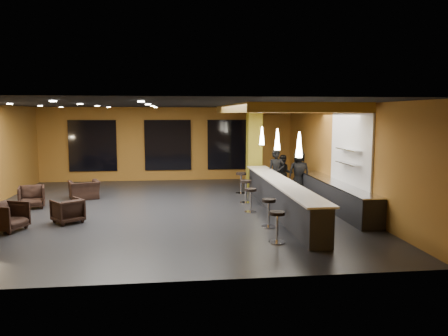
{
  "coord_description": "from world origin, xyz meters",
  "views": [
    {
      "loc": [
        0.22,
        -14.54,
        3.18
      ],
      "look_at": [
        2.0,
        0.5,
        1.3
      ],
      "focal_mm": 35.0,
      "sensor_mm": 36.0,
      "label": 1
    }
  ],
  "objects": [
    {
      "name": "window_center",
      "position": [
        0.0,
        6.44,
        1.7
      ],
      "size": [
        2.2,
        0.06,
        2.4
      ],
      "primitive_type": "cube",
      "color": "black",
      "rests_on": "wall_back"
    },
    {
      "name": "bar_stool_1",
      "position": [
        2.89,
        -2.74,
        0.52
      ],
      "size": [
        0.41,
        0.41,
        0.81
      ],
      "rotation": [
        0.0,
        0.0,
        0.19
      ],
      "color": "silver",
      "rests_on": "floor"
    },
    {
      "name": "pendant_1",
      "position": [
        3.65,
        -0.5,
        2.35
      ],
      "size": [
        0.2,
        0.2,
        0.7
      ],
      "primitive_type": "cone",
      "color": "white",
      "rests_on": "wood_soffit"
    },
    {
      "name": "armchair_c",
      "position": [
        -4.56,
        0.7,
        0.38
      ],
      "size": [
        1.0,
        1.01,
        0.76
      ],
      "primitive_type": "imported",
      "rotation": [
        0.0,
        0.0,
        0.25
      ],
      "color": "black",
      "rests_on": "floor"
    },
    {
      "name": "wall_shelf_lower",
      "position": [
        5.82,
        -1.2,
        1.6
      ],
      "size": [
        0.3,
        1.5,
        0.03
      ],
      "primitive_type": "cube",
      "color": "silver",
      "rests_on": "wall_right"
    },
    {
      "name": "bar_top",
      "position": [
        3.65,
        -1.0,
        1.02
      ],
      "size": [
        0.78,
        8.1,
        0.05
      ],
      "primitive_type": "cube",
      "color": "white",
      "rests_on": "bar_counter"
    },
    {
      "name": "column",
      "position": [
        3.65,
        3.6,
        1.75
      ],
      "size": [
        0.6,
        0.6,
        3.5
      ],
      "primitive_type": "cube",
      "color": "olive",
      "rests_on": "floor"
    },
    {
      "name": "bar_stool_0",
      "position": [
        2.76,
        -4.26,
        0.51
      ],
      "size": [
        0.4,
        0.4,
        0.79
      ],
      "rotation": [
        0.0,
        0.0,
        0.15
      ],
      "color": "silver",
      "rests_on": "floor"
    },
    {
      "name": "bar_counter",
      "position": [
        3.65,
        -1.0,
        0.5
      ],
      "size": [
        0.6,
        8.0,
        1.0
      ],
      "primitive_type": "cube",
      "color": "black",
      "rests_on": "floor"
    },
    {
      "name": "window_left",
      "position": [
        -3.5,
        6.44,
        1.7
      ],
      "size": [
        2.2,
        0.06,
        2.4
      ],
      "primitive_type": "cube",
      "color": "black",
      "rests_on": "wall_back"
    },
    {
      "name": "armchair_b",
      "position": [
        -2.87,
        -1.54,
        0.36
      ],
      "size": [
        1.08,
        1.09,
        0.71
      ],
      "primitive_type": "imported",
      "rotation": [
        0.0,
        0.0,
        3.79
      ],
      "color": "black",
      "rests_on": "floor"
    },
    {
      "name": "staff_b",
      "position": [
        4.7,
        2.62,
        0.77
      ],
      "size": [
        0.84,
        0.71,
        1.53
      ],
      "primitive_type": "imported",
      "rotation": [
        0.0,
        0.0,
        -0.18
      ],
      "color": "black",
      "rests_on": "floor"
    },
    {
      "name": "window_right",
      "position": [
        3.0,
        6.44,
        1.7
      ],
      "size": [
        2.2,
        0.06,
        2.4
      ],
      "primitive_type": "cube",
      "color": "black",
      "rests_on": "wall_back"
    },
    {
      "name": "bar_stool_2",
      "position": [
        2.71,
        -0.85,
        0.5
      ],
      "size": [
        0.4,
        0.4,
        0.79
      ],
      "rotation": [
        0.0,
        0.0,
        0.34
      ],
      "color": "silver",
      "rests_on": "floor"
    },
    {
      "name": "wall_front",
      "position": [
        0.0,
        -6.55,
        1.75
      ],
      "size": [
        12.0,
        0.1,
        3.5
      ],
      "primitive_type": "cube",
      "color": "brown",
      "rests_on": "floor"
    },
    {
      "name": "wall_right",
      "position": [
        6.05,
        0.0,
        1.75
      ],
      "size": [
        0.1,
        13.0,
        3.5
      ],
      "primitive_type": "cube",
      "color": "brown",
      "rests_on": "floor"
    },
    {
      "name": "floor",
      "position": [
        0.0,
        0.0,
        -0.05
      ],
      "size": [
        12.0,
        13.0,
        0.1
      ],
      "primitive_type": "cube",
      "color": "black",
      "rests_on": "ground"
    },
    {
      "name": "armchair_a",
      "position": [
        -4.28,
        -2.29,
        0.39
      ],
      "size": [
        1.1,
        1.09,
        0.78
      ],
      "primitive_type": "imported",
      "rotation": [
        0.0,
        0.0,
        1.21
      ],
      "color": "black",
      "rests_on": "floor"
    },
    {
      "name": "wood_soffit",
      "position": [
        4.0,
        1.0,
        3.36
      ],
      "size": [
        3.6,
        8.0,
        0.28
      ],
      "primitive_type": "cube",
      "color": "#AA8031",
      "rests_on": "ceiling"
    },
    {
      "name": "bar_stool_3",
      "position": [
        2.8,
        0.65,
        0.53
      ],
      "size": [
        0.42,
        0.42,
        0.83
      ],
      "rotation": [
        0.0,
        0.0,
        -0.11
      ],
      "color": "silver",
      "rests_on": "floor"
    },
    {
      "name": "prep_top",
      "position": [
        5.65,
        -0.5,
        0.89
      ],
      "size": [
        0.72,
        6.0,
        0.03
      ],
      "primitive_type": "cube",
      "color": "silver",
      "rests_on": "prep_counter"
    },
    {
      "name": "prep_counter",
      "position": [
        5.65,
        -0.5,
        0.43
      ],
      "size": [
        0.7,
        6.0,
        0.86
      ],
      "primitive_type": "cube",
      "color": "black",
      "rests_on": "floor"
    },
    {
      "name": "pendant_2",
      "position": [
        3.65,
        2.0,
        2.35
      ],
      "size": [
        0.2,
        0.2,
        0.7
      ],
      "primitive_type": "cone",
      "color": "white",
      "rests_on": "wood_soffit"
    },
    {
      "name": "bar_stool_4",
      "position": [
        2.93,
        2.51,
        0.55
      ],
      "size": [
        0.43,
        0.43,
        0.85
      ],
      "rotation": [
        0.0,
        0.0,
        -0.16
      ],
      "color": "silver",
      "rests_on": "floor"
    },
    {
      "name": "wall_back",
      "position": [
        0.0,
        6.55,
        1.75
      ],
      "size": [
        12.0,
        0.1,
        3.5
      ],
      "primitive_type": "cube",
      "color": "brown",
      "rests_on": "floor"
    },
    {
      "name": "armchair_d",
      "position": [
        -3.11,
        2.14,
        0.34
      ],
      "size": [
        1.3,
        1.22,
        0.68
      ],
      "primitive_type": "imported",
      "rotation": [
        0.0,
        0.0,
        3.49
      ],
      "color": "black",
      "rests_on": "floor"
    },
    {
      "name": "wall_shelf_upper",
      "position": [
        5.82,
        -1.2,
        2.05
      ],
      "size": [
        0.3,
        1.5,
        0.03
      ],
      "primitive_type": "cube",
      "color": "silver",
      "rests_on": "wall_right"
    },
    {
      "name": "staff_a",
      "position": [
        4.24,
        1.99,
        0.9
      ],
      "size": [
        0.7,
        0.51,
        1.8
      ],
      "primitive_type": "imported",
      "rotation": [
        0.0,
        0.0,
        -0.12
      ],
      "color": "black",
      "rests_on": "floor"
    },
    {
      "name": "ceiling",
      "position": [
        0.0,
        0.0,
        3.55
      ],
      "size": [
        12.0,
        13.0,
        0.1
      ],
      "primitive_type": "cube",
      "color": "black"
    },
    {
      "name": "pendant_0",
      "position": [
        3.65,
        -3.0,
        2.35
      ],
      "size": [
        0.2,
        0.2,
        0.7
      ],
      "primitive_type": "cone",
      "color": "white",
      "rests_on": "wood_soffit"
    },
    {
      "name": "tile_backsplash",
      "position": [
        5.96,
        -1.0,
        2.0
      ],
      "size": [
        0.06,
        3.2,
        2.4
      ],
      "primitive_type": "cube",
      "color": "white",
      "rests_on": "wall_right"
    },
    {
      "name": "staff_c",
      "position": [
        5.16,
        2.04,
        0.89
      ],
      "size": [
        0.87,
        0.57,
        1.77
      ],
      "primitive_type": "imported",
      "rotation": [
        0.0,
        0.0,
        -0.01
      ],
      "color": "black",
      "rests_on": "floor"
    }
  ]
}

